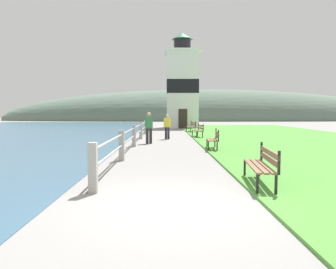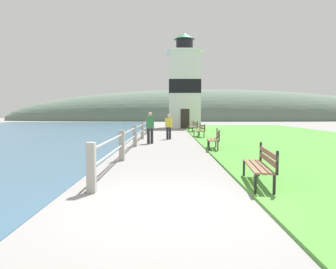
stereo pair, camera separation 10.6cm
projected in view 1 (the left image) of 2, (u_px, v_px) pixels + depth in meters
The scene contains 11 objects.
ground_plane at pixel (170, 206), 5.96m from camera, with size 160.00×160.00×0.00m, color gray.
grass_verge at pixel (292, 139), 20.09m from camera, with size 12.00×42.28×0.06m.
seawall_railing at pixel (138, 131), 18.35m from camera, with size 0.18×23.14×1.08m.
park_bench_near at pixel (263, 163), 7.54m from camera, with size 0.68×2.00×0.94m.
park_bench_midway at pixel (214, 138), 14.67m from camera, with size 0.61×1.64×0.94m.
park_bench_far at pixel (199, 129), 21.73m from camera, with size 0.60×1.90×0.94m.
park_bench_by_lighthouse at pixel (192, 126), 27.35m from camera, with size 0.69×1.92×0.94m.
lighthouse at pixel (182, 86), 34.91m from camera, with size 3.74×3.74×10.02m.
person_strolling at pixel (149, 127), 17.58m from camera, with size 0.42×0.24×1.69m.
person_by_railing at pixel (167, 126), 20.37m from camera, with size 0.43×0.33×1.55m.
distant_hillside at pixel (206, 120), 64.08m from camera, with size 80.00×16.00×12.00m.
Camera 1 is at (-0.09, -5.86, 1.72)m, focal length 35.00 mm.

